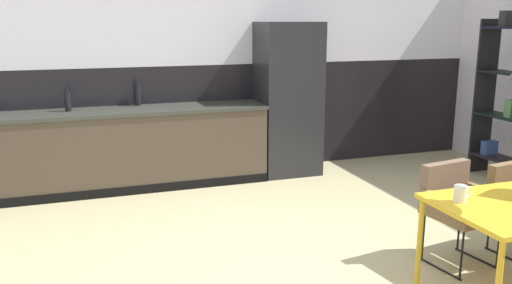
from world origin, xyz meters
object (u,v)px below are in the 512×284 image
at_px(armchair_far_side, 456,199).
at_px(bottle_vinegar_dark, 68,101).
at_px(refrigerator_column, 288,99).
at_px(bottle_oil_tall, 138,94).
at_px(mug_dark_espresso, 461,194).

bearing_deg(armchair_far_side, bottle_vinegar_dark, -54.40).
relative_size(refrigerator_column, bottle_vinegar_dark, 6.83).
relative_size(refrigerator_column, bottle_oil_tall, 6.01).
bearing_deg(armchair_far_side, refrigerator_column, -93.28).
distance_m(refrigerator_column, bottle_vinegar_dark, 2.55).
xyz_separation_m(refrigerator_column, mug_dark_espresso, (-0.20, -3.39, -0.12)).
height_order(armchair_far_side, bottle_oil_tall, bottle_oil_tall).
relative_size(mug_dark_espresso, bottle_oil_tall, 0.42).
distance_m(refrigerator_column, bottle_oil_tall, 1.79).
distance_m(armchair_far_side, mug_dark_espresso, 0.84).
bearing_deg(refrigerator_column, armchair_far_side, -84.08).
relative_size(bottle_oil_tall, bottle_vinegar_dark, 1.14).
bearing_deg(refrigerator_column, mug_dark_espresso, -93.36).
height_order(refrigerator_column, mug_dark_espresso, refrigerator_column).
distance_m(armchair_far_side, bottle_oil_tall, 3.69).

